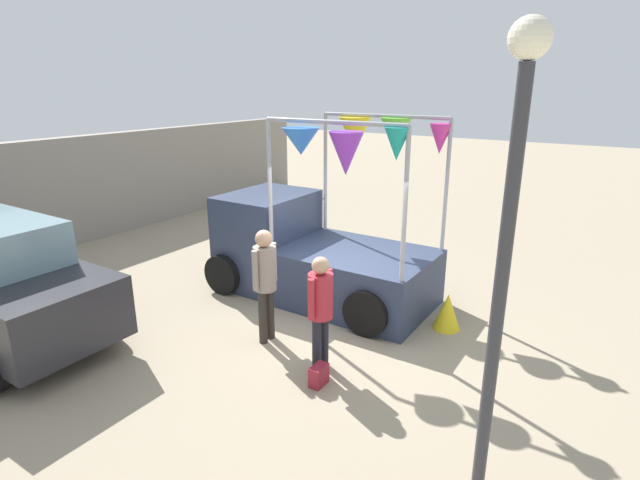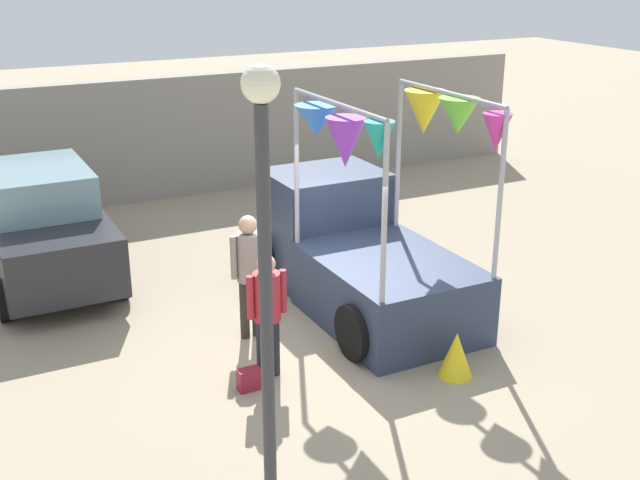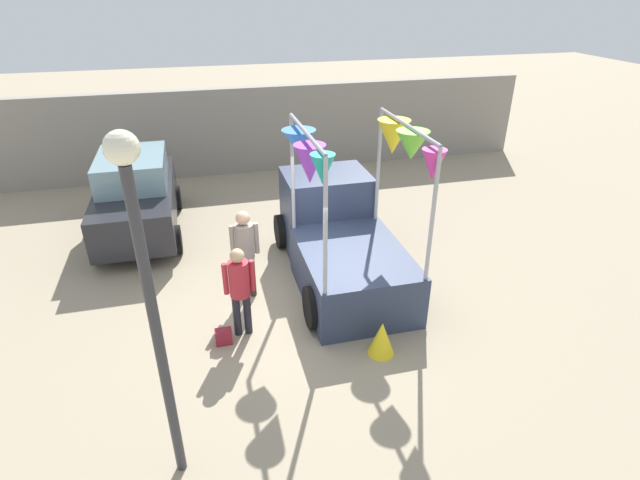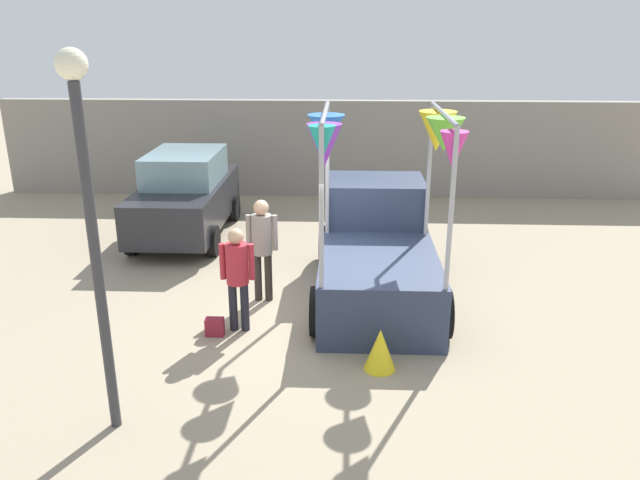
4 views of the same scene
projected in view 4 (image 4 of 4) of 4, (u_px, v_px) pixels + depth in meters
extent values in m
plane|color=gray|center=(318.00, 315.00, 10.20)|extent=(60.00, 60.00, 0.00)
cube|color=#2D3851|center=(378.00, 287.00, 10.06)|extent=(1.90, 2.60, 1.00)
cube|color=#2D3851|center=(374.00, 225.00, 11.81)|extent=(1.80, 1.40, 1.80)
cube|color=#8CB2C6|center=(375.00, 203.00, 11.67)|extent=(1.76, 1.37, 0.60)
cylinder|color=black|center=(325.00, 244.00, 12.35)|extent=(0.22, 0.76, 0.76)
cylinder|color=black|center=(421.00, 246.00, 12.28)|extent=(0.22, 0.76, 0.76)
cylinder|color=black|center=(317.00, 311.00, 9.47)|extent=(0.22, 0.76, 0.76)
cylinder|color=black|center=(443.00, 313.00, 9.40)|extent=(0.22, 0.76, 0.76)
cylinder|color=#A5A5AD|center=(327.00, 170.00, 10.71)|extent=(0.07, 0.07, 2.27)
cylinder|color=#A5A5AD|center=(429.00, 171.00, 10.64)|extent=(0.07, 0.07, 2.27)
cylinder|color=#A5A5AD|center=(321.00, 210.00, 8.41)|extent=(0.07, 0.07, 2.27)
cylinder|color=#A5A5AD|center=(451.00, 212.00, 8.33)|extent=(0.07, 0.07, 2.27)
cylinder|color=#A5A5AD|center=(325.00, 113.00, 9.19)|extent=(0.07, 2.44, 0.07)
cylinder|color=#A5A5AD|center=(444.00, 114.00, 9.12)|extent=(0.07, 2.44, 0.07)
cone|color=teal|center=(322.00, 143.00, 8.28)|extent=(0.42, 0.42, 0.46)
cone|color=#D83399|center=(453.00, 150.00, 8.24)|extent=(0.53, 0.53, 0.50)
cone|color=purple|center=(324.00, 146.00, 9.11)|extent=(0.74, 0.74, 0.65)
cone|color=#66CC33|center=(445.00, 134.00, 8.98)|extent=(0.79, 0.79, 0.49)
cone|color=blue|center=(326.00, 128.00, 9.84)|extent=(0.85, 0.85, 0.42)
cone|color=yellow|center=(437.00, 131.00, 9.78)|extent=(0.69, 0.69, 0.63)
cube|color=#26262B|center=(186.00, 203.00, 13.80)|extent=(1.70, 4.00, 0.90)
cube|color=#72939E|center=(185.00, 167.00, 13.69)|extent=(1.50, 2.10, 0.66)
cylinder|color=black|center=(165.00, 206.00, 15.17)|extent=(0.18, 0.64, 0.64)
cylinder|color=black|center=(235.00, 207.00, 15.10)|extent=(0.18, 0.64, 0.64)
cylinder|color=black|center=(131.00, 240.00, 12.81)|extent=(0.18, 0.64, 0.64)
cylinder|color=black|center=(213.00, 241.00, 12.74)|extent=(0.18, 0.64, 0.64)
cylinder|color=black|center=(233.00, 306.00, 9.60)|extent=(0.13, 0.13, 0.79)
cylinder|color=black|center=(245.00, 307.00, 9.59)|extent=(0.13, 0.13, 0.79)
cylinder|color=#B22633|center=(237.00, 264.00, 9.36)|extent=(0.34, 0.34, 0.63)
sphere|color=tan|center=(236.00, 236.00, 9.22)|extent=(0.24, 0.24, 0.24)
cylinder|color=#B22633|center=(222.00, 261.00, 9.36)|extent=(0.09, 0.09, 0.56)
cylinder|color=#B22633|center=(251.00, 262.00, 9.34)|extent=(0.09, 0.09, 0.56)
cylinder|color=#2D2823|center=(258.00, 277.00, 10.65)|extent=(0.13, 0.13, 0.85)
cylinder|color=#2D2823|center=(268.00, 277.00, 10.64)|extent=(0.13, 0.13, 0.85)
cylinder|color=gray|center=(262.00, 234.00, 10.39)|extent=(0.34, 0.34, 0.68)
sphere|color=tan|center=(261.00, 208.00, 10.24)|extent=(0.26, 0.26, 0.26)
cylinder|color=gray|center=(249.00, 232.00, 10.39)|extent=(0.09, 0.09, 0.61)
cylinder|color=gray|center=(275.00, 233.00, 10.37)|extent=(0.09, 0.09, 0.61)
cube|color=maroon|center=(215.00, 327.00, 9.50)|extent=(0.28, 0.16, 0.28)
cylinder|color=#333338|center=(97.00, 269.00, 6.76)|extent=(0.12, 0.12, 3.98)
sphere|color=#F2EDCC|center=(71.00, 64.00, 6.06)|extent=(0.32, 0.32, 0.32)
cube|color=gray|center=(331.00, 148.00, 17.05)|extent=(18.00, 0.36, 2.60)
cone|color=yellow|center=(380.00, 349.00, 8.52)|extent=(0.49, 0.49, 0.60)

